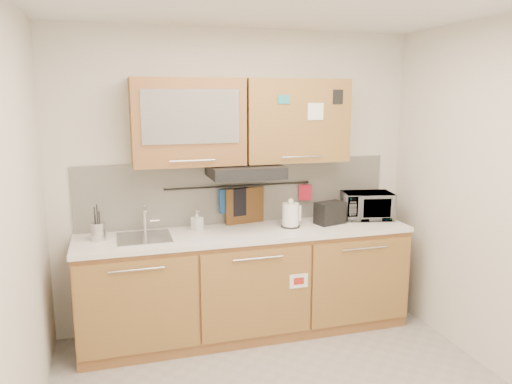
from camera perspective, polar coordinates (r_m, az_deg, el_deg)
wall_back at (r=4.43m, az=-2.09°, el=1.34°), size 3.20×0.00×3.20m
wall_left at (r=2.88m, az=-26.39°, el=-5.12°), size 0.00×3.00×3.00m
base_cabinet at (r=4.39m, az=-1.00°, el=-10.92°), size 2.80×0.64×0.88m
countertop at (r=4.23m, az=-1.02°, el=-4.70°), size 2.82×0.62×0.04m
backsplash at (r=4.44m, az=-2.05°, el=0.04°), size 2.80×0.02×0.56m
upper_cabinets at (r=4.20m, az=-1.61°, el=8.10°), size 1.82×0.37×0.70m
range_hood at (r=4.17m, az=-1.26°, el=2.41°), size 0.60×0.46×0.10m
sink at (r=4.10m, az=-12.64°, el=-5.09°), size 0.42×0.40×0.26m
utensil_rail at (r=4.39m, az=-1.93°, el=0.72°), size 1.30×0.02×0.02m
utensil_crock at (r=4.12m, az=-17.59°, el=-4.28°), size 0.15×0.15×0.29m
kettle at (r=4.32m, az=3.98°, el=-2.72°), size 0.18×0.17×0.25m
toaster at (r=4.47m, az=8.45°, el=-2.36°), size 0.29×0.22×0.19m
microwave at (r=4.71m, az=12.59°, el=-1.53°), size 0.49×0.38×0.24m
soap_bottle at (r=4.25m, az=-6.75°, el=-3.23°), size 0.11×0.11×0.17m
cutting_board at (r=4.44m, az=-1.29°, el=-2.38°), size 0.36×0.09×0.45m
oven_mitt at (r=4.37m, az=-3.50°, el=-1.01°), size 0.13×0.07×0.21m
dark_pouch at (r=4.40m, az=-1.76°, el=-1.13°), size 0.16×0.08×0.24m
pot_holder at (r=4.58m, az=5.65°, el=-0.06°), size 0.11×0.06×0.14m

